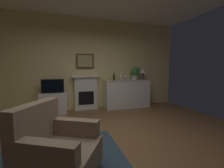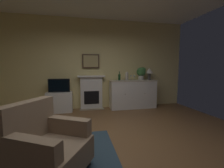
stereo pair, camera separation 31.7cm
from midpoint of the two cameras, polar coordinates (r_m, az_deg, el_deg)
The scene contains 14 objects.
ground_plane at distance 2.81m, azimuth -4.15°, elevation -23.42°, with size 6.39×5.27×0.10m, color brown.
wall_rear at distance 5.02m, azimuth -11.37°, elevation 7.30°, with size 6.39×0.06×2.92m, color #EAD68C.
fireplace_unit at distance 4.95m, azimuth -11.72°, elevation -3.25°, with size 0.87×0.30×1.10m.
framed_picture at distance 4.94m, azimuth -12.03°, elevation 8.51°, with size 0.55×0.04×0.45m.
sideboard_cabinet at distance 5.12m, azimuth 3.94°, elevation -3.71°, with size 1.56×0.49×0.94m.
table_lamp at distance 5.29m, azimuth 9.88°, elevation 4.68°, with size 0.26×0.26×0.40m.
wine_bottle at distance 4.92m, azimuth -1.09°, elevation 2.68°, with size 0.08×0.08×0.29m.
wine_glass_left at distance 5.01m, azimuth 3.24°, elevation 2.89°, with size 0.07×0.07×0.16m.
wine_glass_center at distance 5.04m, azimuth 4.47°, elevation 2.90°, with size 0.07×0.07×0.16m.
vase_decorative at distance 4.92m, azimuth 1.72°, elevation 3.05°, with size 0.11×0.11×0.28m.
tv_cabinet at distance 4.83m, azimuth -23.10°, elevation -6.73°, with size 0.75×0.42×0.62m.
tv_set at distance 4.73m, azimuth -23.38°, elevation -0.75°, with size 0.62×0.07×0.40m.
potted_plant_small at distance 5.21m, azimuth 7.05°, elevation 4.46°, with size 0.30×0.30×0.43m.
armchair at distance 2.09m, azimuth -24.92°, elevation -21.55°, with size 1.08×1.06×0.92m.
Camera 1 is at (-0.72, -2.34, 1.33)m, focal length 24.10 mm.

